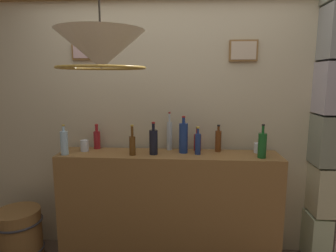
# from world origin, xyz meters

# --- Properties ---
(panelled_rear_partition) EXTENTS (3.56, 0.15, 2.73)m
(panelled_rear_partition) POSITION_xyz_m (0.00, 1.10, 1.43)
(panelled_rear_partition) COLOR beige
(panelled_rear_partition) RESTS_ON ground
(bar_shelf_unit) EXTENTS (1.91, 0.36, 1.00)m
(bar_shelf_unit) POSITION_xyz_m (0.00, 0.84, 0.50)
(bar_shelf_unit) COLOR olive
(bar_shelf_unit) RESTS_ON ground
(liquor_bottle_gin) EXTENTS (0.07, 0.07, 0.22)m
(liquor_bottle_gin) POSITION_xyz_m (0.25, 0.96, 1.08)
(liquor_bottle_gin) COLOR maroon
(liquor_bottle_gin) RESTS_ON bar_shelf_unit
(liquor_bottle_whiskey) EXTENTS (0.07, 0.07, 0.28)m
(liquor_bottle_whiskey) POSITION_xyz_m (-0.13, 0.81, 1.11)
(liquor_bottle_whiskey) COLOR black
(liquor_bottle_whiskey) RESTS_ON bar_shelf_unit
(liquor_bottle_scotch) EXTENTS (0.05, 0.05, 0.24)m
(liquor_bottle_scotch) POSITION_xyz_m (0.44, 0.94, 1.10)
(liquor_bottle_scotch) COLOR brown
(liquor_bottle_scotch) RESTS_ON bar_shelf_unit
(liquor_bottle_vodka) EXTENTS (0.06, 0.06, 0.26)m
(liquor_bottle_vodka) POSITION_xyz_m (-0.88, 0.74, 1.10)
(liquor_bottle_vodka) COLOR #A3C7DC
(liquor_bottle_vodka) RESTS_ON bar_shelf_unit
(liquor_bottle_vermouth) EXTENTS (0.06, 0.06, 0.23)m
(liquor_bottle_vermouth) POSITION_xyz_m (-0.67, 0.97, 1.09)
(liquor_bottle_vermouth) COLOR maroon
(liquor_bottle_vermouth) RESTS_ON bar_shelf_unit
(liquor_bottle_amaro) EXTENTS (0.05, 0.05, 0.24)m
(liquor_bottle_amaro) POSITION_xyz_m (0.25, 0.83, 1.09)
(liquor_bottle_amaro) COLOR navy
(liquor_bottle_amaro) RESTS_ON bar_shelf_unit
(liquor_bottle_mezcal) EXTENTS (0.07, 0.07, 0.28)m
(liquor_bottle_mezcal) POSITION_xyz_m (0.77, 0.76, 1.10)
(liquor_bottle_mezcal) COLOR #185821
(liquor_bottle_mezcal) RESTS_ON bar_shelf_unit
(liquor_bottle_bourbon) EXTENTS (0.05, 0.05, 0.34)m
(liquor_bottle_bourbon) POSITION_xyz_m (0.00, 0.98, 1.13)
(liquor_bottle_bourbon) COLOR silver
(liquor_bottle_bourbon) RESTS_ON bar_shelf_unit
(liquor_bottle_brandy) EXTENTS (0.05, 0.05, 0.26)m
(liquor_bottle_brandy) POSITION_xyz_m (-0.30, 0.77, 1.09)
(liquor_bottle_brandy) COLOR #5D3814
(liquor_bottle_brandy) RESTS_ON bar_shelf_unit
(liquor_bottle_sherry) EXTENTS (0.08, 0.08, 0.32)m
(liquor_bottle_sherry) POSITION_xyz_m (0.13, 0.88, 1.13)
(liquor_bottle_sherry) COLOR navy
(liquor_bottle_sherry) RESTS_ON bar_shelf_unit
(glass_tumbler_rocks) EXTENTS (0.07, 0.07, 0.08)m
(glass_tumbler_rocks) POSITION_xyz_m (0.78, 0.93, 1.04)
(glass_tumbler_rocks) COLOR silver
(glass_tumbler_rocks) RESTS_ON bar_shelf_unit
(glass_tumbler_highball) EXTENTS (0.07, 0.07, 0.10)m
(glass_tumbler_highball) POSITION_xyz_m (-0.75, 0.87, 1.05)
(glass_tumbler_highball) COLOR silver
(glass_tumbler_highball) RESTS_ON bar_shelf_unit
(pendant_lamp) EXTENTS (0.54, 0.54, 0.52)m
(pendant_lamp) POSITION_xyz_m (-0.36, 0.17, 1.80)
(pendant_lamp) COLOR #EFE5C6
(wooden_barrel) EXTENTS (0.41, 0.41, 0.48)m
(wooden_barrel) POSITION_xyz_m (-1.35, 0.73, 0.24)
(wooden_barrel) COLOR olive
(wooden_barrel) RESTS_ON ground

